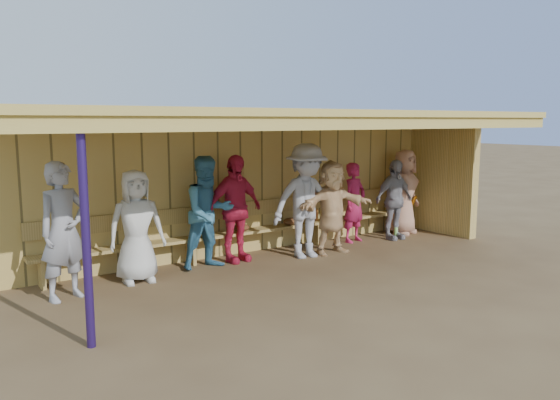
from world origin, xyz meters
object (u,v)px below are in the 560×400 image
at_px(player_h, 404,192).
at_px(player_f, 332,207).
at_px(player_c, 209,213).
at_px(player_g, 354,203).
at_px(player_a, 63,231).
at_px(bench, 256,224).
at_px(player_e, 306,201).
at_px(player_d, 235,209).
at_px(player_extra, 394,200).
at_px(player_b, 136,226).

bearing_deg(player_h, player_f, 175.64).
distance_m(player_c, player_g, 3.22).
height_order(player_a, bench, player_a).
distance_m(player_e, player_g, 1.59).
xyz_separation_m(player_d, player_f, (1.70, -0.48, -0.07)).
xyz_separation_m(player_f, player_extra, (1.77, 0.21, -0.04)).
xyz_separation_m(player_f, bench, (-1.11, 0.78, -0.31)).
height_order(player_d, player_h, player_d).
bearing_deg(player_e, player_b, -176.65).
height_order(player_d, player_extra, player_d).
xyz_separation_m(player_b, bench, (2.36, 0.52, -0.30)).
height_order(player_g, player_extra, player_extra).
bearing_deg(player_d, player_f, -23.24).
bearing_deg(player_e, player_h, 16.42).
distance_m(player_c, player_d, 0.56).
xyz_separation_m(player_c, player_g, (3.22, 0.12, -0.13)).
xyz_separation_m(player_b, player_extra, (5.24, -0.06, -0.03)).
distance_m(player_g, player_extra, 0.85).
height_order(player_g, bench, player_g).
xyz_separation_m(player_c, player_e, (1.70, -0.32, 0.08)).
distance_m(player_a, player_f, 4.53).
bearing_deg(player_g, player_extra, -30.29).
distance_m(player_a, player_g, 5.51).
distance_m(player_b, player_c, 1.22).
height_order(player_a, player_g, player_a).
xyz_separation_m(player_b, player_g, (4.43, 0.21, -0.06)).
distance_m(player_e, player_h, 2.90).
relative_size(player_b, player_d, 0.92).
relative_size(player_b, player_h, 0.94).
xyz_separation_m(player_c, player_h, (4.57, 0.10, -0.02)).
relative_size(player_b, player_f, 1.00).
distance_m(player_h, player_extra, 0.61).
height_order(player_c, player_d, player_c).
height_order(player_c, player_e, player_e).
height_order(player_b, player_f, player_f).
xyz_separation_m(player_extra, bench, (-2.88, 0.58, -0.27)).
height_order(player_d, bench, player_d).
bearing_deg(player_d, player_h, -7.80).
height_order(player_b, player_g, player_b).
bearing_deg(player_extra, player_c, 177.96).
bearing_deg(player_g, player_f, -165.25).
bearing_deg(bench, player_c, -159.65).
xyz_separation_m(player_a, player_h, (6.85, 0.42, -0.04)).
relative_size(player_d, player_g, 1.16).
bearing_deg(player_d, player_b, 179.23).
bearing_deg(player_a, player_d, -10.70).
xyz_separation_m(player_d, bench, (0.60, 0.31, -0.37)).
bearing_deg(player_d, player_extra, -12.01).
bearing_deg(player_h, player_a, 167.92).
distance_m(player_c, bench, 1.28).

